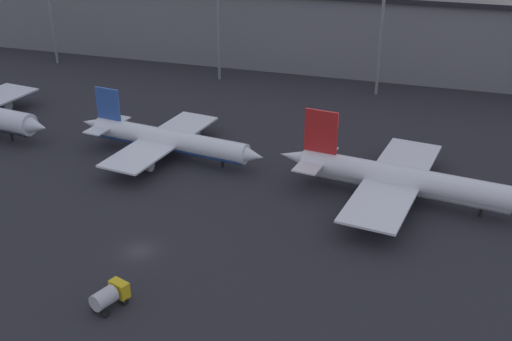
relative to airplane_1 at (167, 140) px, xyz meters
name	(u,v)px	position (x,y,z in m)	size (l,w,h in m)	color
ground	(139,251)	(9.44, -30.34, -3.21)	(600.00, 600.00, 0.00)	#26262B
terminal_building	(305,25)	(9.44, 66.31, 7.01)	(200.95, 23.18, 20.35)	slate
airplane_1	(167,140)	(0.00, 0.00, 0.00)	(38.21, 29.10, 11.25)	white
airplane_2	(402,180)	(42.29, -4.31, 0.34)	(41.90, 33.81, 12.98)	silver
service_vehicle_0	(109,296)	(11.82, -42.59, -1.56)	(3.77, 5.07, 2.87)	gold
lamp_post_0	(50,9)	(-53.43, 46.37, 11.10)	(1.80, 1.80, 22.14)	slate
lamp_post_1	(218,11)	(-7.19, 46.37, 13.45)	(1.80, 1.80, 26.38)	slate
lamp_post_2	(382,26)	(31.50, 46.37, 12.58)	(1.80, 1.80, 24.80)	slate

